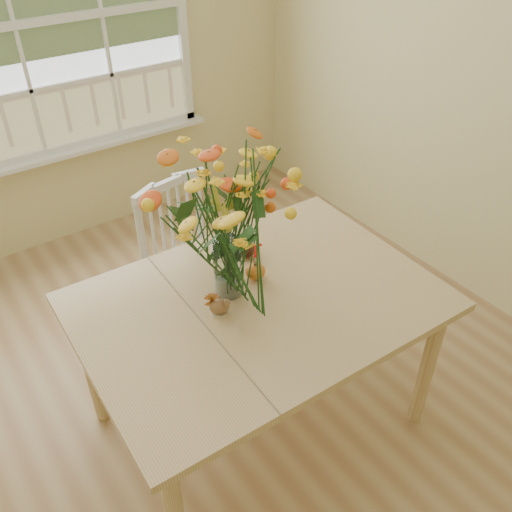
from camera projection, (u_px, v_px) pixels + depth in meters
floor at (223, 444)px, 2.72m from camera, size 4.00×4.50×0.01m
wall_back at (21, 58)px, 3.38m from camera, size 4.00×0.02×2.70m
window at (15, 28)px, 3.24m from camera, size 2.42×0.12×1.74m
dining_table at (259, 314)px, 2.41m from camera, size 1.56×1.14×0.82m
windsor_chair at (185, 258)px, 3.04m from camera, size 0.52×0.50×0.98m
flower_vase at (225, 213)px, 2.15m from camera, size 0.57×0.57×0.68m
pumpkin at (255, 272)px, 2.45m from camera, size 0.09×0.09×0.07m
turkey_figurine at (219, 307)px, 2.25m from camera, size 0.10×0.09×0.11m
dark_gourd at (246, 252)px, 2.57m from camera, size 0.13×0.10×0.07m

